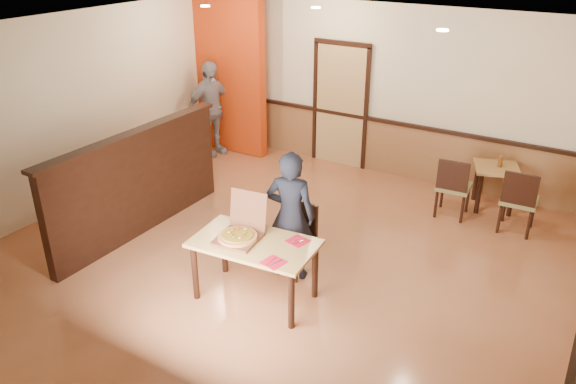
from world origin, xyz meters
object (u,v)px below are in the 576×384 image
object	(u,v)px
diner_chair	(297,235)
condiment	(500,161)
passerby	(210,109)
pizza_box	(240,233)
diner	(291,216)
side_chair_right	(519,199)
side_chair_left	(453,185)
main_table	(255,250)
side_table	(495,177)

from	to	relation	value
diner_chair	condiment	world-z (taller)	diner_chair
passerby	pizza_box	bearing A→B (deg)	-123.20
diner	passerby	world-z (taller)	passerby
side_chair_right	pizza_box	bearing A→B (deg)	50.26
side_chair_left	condiment	size ratio (longest dim) A/B	5.49
diner_chair	side_chair_right	world-z (taller)	side_chair_right
pizza_box	side_chair_right	bearing A→B (deg)	45.46
side_chair_left	diner	world-z (taller)	diner
diner_chair	condiment	distance (m)	3.45
main_table	passerby	world-z (taller)	passerby
side_table	pizza_box	size ratio (longest dim) A/B	1.36
side_chair_right	pizza_box	size ratio (longest dim) A/B	1.61
side_chair_right	passerby	distance (m)	5.45
diner	pizza_box	size ratio (longest dim) A/B	2.74
side_chair_left	side_table	distance (m)	0.76
diner	condiment	bearing A→B (deg)	-134.79
side_table	condiment	size ratio (longest dim) A/B	4.72
main_table	side_chair_left	distance (m)	3.39
diner_chair	side_chair_right	bearing A→B (deg)	54.59
main_table	diner_chair	xyz separation A→B (m)	(0.09, 0.76, -0.14)
pizza_box	passerby	bearing A→B (deg)	125.15
diner_chair	diner	world-z (taller)	diner
diner_chair	side_table	xyz separation A→B (m)	(1.65, 2.98, 0.02)
main_table	condiment	bearing A→B (deg)	59.29
diner_chair	condiment	size ratio (longest dim) A/B	5.23
condiment	pizza_box	bearing A→B (deg)	-117.41
diner_chair	passerby	distance (m)	4.22
side_chair_right	passerby	size ratio (longest dim) A/B	0.54
side_table	passerby	xyz separation A→B (m)	(-4.98, -0.42, 0.37)
pizza_box	side_chair_left	bearing A→B (deg)	57.37
passerby	pizza_box	world-z (taller)	passerby
diner	passerby	xyz separation A→B (m)	(-3.33, 2.70, 0.07)
pizza_box	condiment	distance (m)	4.25
side_chair_left	side_chair_right	xyz separation A→B (m)	(0.90, -0.00, 0.01)
side_chair_left	pizza_box	size ratio (longest dim) A/B	1.58
passerby	condiment	world-z (taller)	passerby
side_chair_left	passerby	distance (m)	4.56
diner_chair	side_table	world-z (taller)	diner_chair
main_table	pizza_box	size ratio (longest dim) A/B	2.45
main_table	diner_chair	world-z (taller)	diner_chair
diner	pizza_box	bearing A→B (deg)	49.97
side_chair_right	condiment	world-z (taller)	side_chair_right
main_table	side_chair_right	bearing A→B (deg)	49.42
side_chair_right	condiment	distance (m)	0.80
side_chair_left	side_chair_right	size ratio (longest dim) A/B	0.98
main_table	side_table	distance (m)	4.13
side_table	diner_chair	bearing A→B (deg)	-119.02
main_table	diner_chair	distance (m)	0.78
diner_chair	side_table	distance (m)	3.41
diner	main_table	bearing A→B (deg)	64.79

